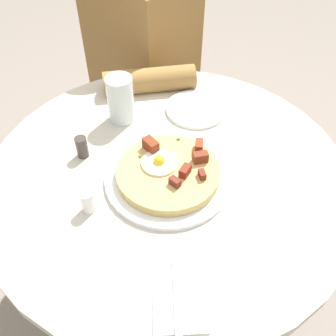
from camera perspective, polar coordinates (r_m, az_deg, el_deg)
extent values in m
plane|color=gray|center=(1.48, 0.00, -19.19)|extent=(6.00, 6.00, 0.00)
cylinder|color=beige|center=(0.90, 0.01, -0.75)|extent=(0.85, 0.85, 0.03)
cylinder|color=#333338|center=(1.18, 0.00, -12.42)|extent=(0.10, 0.10, 0.67)
cylinder|color=#333338|center=(1.47, 0.00, -19.00)|extent=(0.38, 0.38, 0.02)
cube|color=#2D2D33|center=(1.65, -3.41, 3.42)|extent=(0.32, 0.28, 0.45)
cube|color=olive|center=(1.38, -4.28, 17.73)|extent=(0.38, 0.22, 0.48)
cylinder|color=olive|center=(1.12, -2.76, 12.88)|extent=(0.20, 0.26, 0.07)
cylinder|color=white|center=(0.86, -0.01, -1.47)|extent=(0.28, 0.28, 0.01)
cylinder|color=tan|center=(0.85, -0.01, -0.70)|extent=(0.23, 0.23, 0.02)
cylinder|color=white|center=(0.85, -1.44, 0.90)|extent=(0.08, 0.08, 0.01)
sphere|color=yellow|center=(0.85, -1.44, 1.19)|extent=(0.03, 0.03, 0.03)
cube|color=maroon|center=(0.88, 4.63, 3.28)|extent=(0.03, 0.04, 0.02)
cube|color=maroon|center=(0.88, -2.58, 3.41)|extent=(0.04, 0.02, 0.03)
cube|color=maroon|center=(0.82, 5.08, -0.95)|extent=(0.03, 0.02, 0.02)
cube|color=maroon|center=(0.81, 1.03, -2.07)|extent=(0.03, 0.02, 0.02)
cube|color=maroon|center=(0.85, 4.85, 1.61)|extent=(0.03, 0.04, 0.02)
cube|color=maroon|center=(0.82, 2.55, -0.45)|extent=(0.03, 0.03, 0.02)
cube|color=#387F2D|center=(0.87, -4.19, 1.77)|extent=(0.01, 0.00, 0.00)
cube|color=#387F2D|center=(0.83, -2.02, -0.48)|extent=(0.01, 0.01, 0.00)
cube|color=#387F2D|center=(0.91, 1.54, 4.34)|extent=(0.01, 0.01, 0.00)
cube|color=#387F2D|center=(0.84, -2.19, -0.18)|extent=(0.01, 0.01, 0.00)
cylinder|color=white|center=(1.05, 4.17, 8.74)|extent=(0.16, 0.16, 0.01)
cube|color=white|center=(0.72, -0.27, -17.23)|extent=(0.22, 0.22, 0.00)
cube|color=silver|center=(0.71, 1.23, -17.02)|extent=(0.15, 0.12, 0.00)
cube|color=silver|center=(0.71, -1.79, -17.11)|extent=(0.15, 0.12, 0.00)
cylinder|color=silver|center=(0.99, -7.07, 10.07)|extent=(0.07, 0.07, 0.12)
cylinder|color=white|center=(0.81, -11.84, -4.93)|extent=(0.03, 0.03, 0.05)
cylinder|color=#3F3833|center=(0.93, -12.67, 3.06)|extent=(0.03, 0.03, 0.05)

